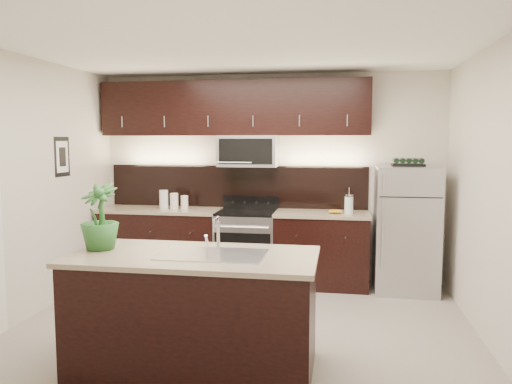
% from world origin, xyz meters
% --- Properties ---
extents(ground, '(4.50, 4.50, 0.00)m').
position_xyz_m(ground, '(0.00, 0.00, 0.00)').
color(ground, gray).
rests_on(ground, ground).
extents(room_walls, '(4.52, 4.02, 2.71)m').
position_xyz_m(room_walls, '(-0.11, -0.04, 1.70)').
color(room_walls, beige).
rests_on(room_walls, ground).
extents(counter_run, '(3.51, 0.65, 0.94)m').
position_xyz_m(counter_run, '(-0.46, 1.69, 0.47)').
color(counter_run, black).
rests_on(counter_run, ground).
extents(upper_fixtures, '(3.49, 0.40, 1.66)m').
position_xyz_m(upper_fixtures, '(-0.43, 1.84, 2.14)').
color(upper_fixtures, black).
rests_on(upper_fixtures, counter_run).
extents(island, '(1.96, 0.96, 0.94)m').
position_xyz_m(island, '(-0.21, -0.79, 0.47)').
color(island, black).
rests_on(island, ground).
extents(sink_faucet, '(0.84, 0.50, 0.28)m').
position_xyz_m(sink_faucet, '(-0.06, -0.78, 0.96)').
color(sink_faucet, silver).
rests_on(sink_faucet, island).
extents(refrigerator, '(0.74, 0.67, 1.53)m').
position_xyz_m(refrigerator, '(1.72, 1.63, 0.77)').
color(refrigerator, '#B2B2B7').
rests_on(refrigerator, ground).
extents(wine_rack, '(0.38, 0.23, 0.09)m').
position_xyz_m(wine_rack, '(1.72, 1.63, 1.57)').
color(wine_rack, black).
rests_on(wine_rack, refrigerator).
extents(plant, '(0.37, 0.37, 0.55)m').
position_xyz_m(plant, '(-1.03, -0.75, 1.22)').
color(plant, '#296227').
rests_on(plant, island).
extents(canisters, '(0.37, 0.15, 0.25)m').
position_xyz_m(canisters, '(-1.25, 1.66, 1.05)').
color(canisters, silver).
rests_on(canisters, counter_run).
extents(french_press, '(0.11, 0.11, 0.31)m').
position_xyz_m(french_press, '(1.04, 1.64, 1.06)').
color(french_press, silver).
rests_on(french_press, counter_run).
extents(bananas, '(0.19, 0.15, 0.05)m').
position_xyz_m(bananas, '(0.82, 1.61, 0.97)').
color(bananas, '#C08C1B').
rests_on(bananas, counter_run).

